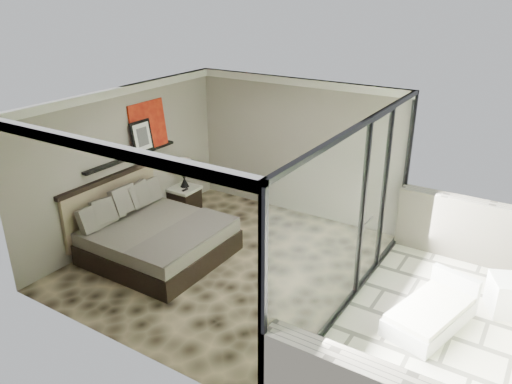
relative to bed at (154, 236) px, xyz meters
The scene contains 14 objects.
floor 1.35m from the bed, 21.20° to the left, with size 5.00×5.00×0.00m, color black.
ceiling 2.76m from the bed, 21.20° to the left, with size 4.50×5.00×0.02m, color silver.
back_wall 3.36m from the bed, 67.73° to the left, with size 4.50×0.02×2.80m, color gray.
left_wall 1.54m from the bed, 155.42° to the left, with size 0.02×5.00×2.80m, color gray.
glass_wall 3.65m from the bed, ahead, with size 0.08×5.00×2.80m, color white.
terrace_slab 5.00m from the bed, ahead, with size 3.00×5.00×0.12m, color beige.
picture_ledge 1.60m from the bed, 149.50° to the left, with size 0.12×2.20×0.05m, color black.
bed is the anchor object (origin of this frame).
nightstand 1.92m from the bed, 114.12° to the left, with size 0.57×0.57×0.57m, color black.
table_lamp 2.04m from the bed, 113.67° to the left, with size 0.33×0.33×0.60m.
abstract_canvas 2.18m from the bed, 132.38° to the left, with size 0.04×0.90×0.90m, color #AC510E.
framed_print 1.92m from the bed, 138.09° to the left, with size 0.03×0.50×0.60m, color black.
ottoman 5.73m from the bed, 15.37° to the left, with size 0.54×0.54×0.54m, color white.
lounger 4.70m from the bed, ahead, with size 1.06×1.58×0.56m.
Camera 1 is at (4.45, -6.08, 4.45)m, focal length 35.00 mm.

